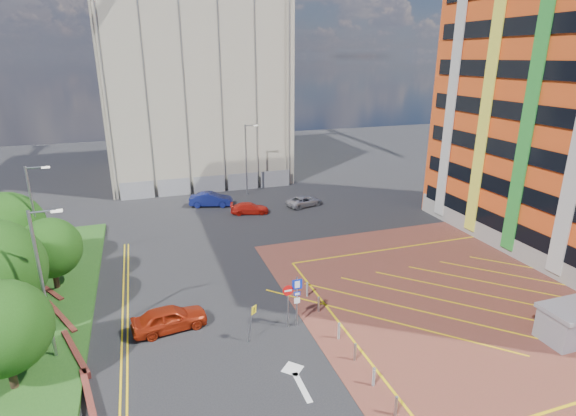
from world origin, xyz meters
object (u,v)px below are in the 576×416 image
tree_a (1,328)px  lamp_left_near (43,280)px  car_blue_back (211,199)px  car_silver_back (304,201)px  tree_c (50,248)px  tree_d (7,228)px  car_red_left (170,318)px  car_red_back (250,208)px  lamp_back (247,157)px  warning_sign (252,319)px  sign_cluster (294,297)px  lamp_left_far (36,219)px

tree_a → lamp_left_near: bearing=51.7°
tree_a → lamp_left_near: size_ratio=0.68×
car_blue_back → car_silver_back: bearing=-92.7°
tree_c → car_blue_back: 19.91m
tree_a → tree_d: bearing=100.9°
car_red_left → car_red_back: (9.29, 18.39, -0.17)m
lamp_back → warning_sign: bearing=-103.1°
sign_cluster → car_silver_back: sign_cluster is taller
warning_sign → lamp_left_far: bearing=135.9°
sign_cluster → warning_sign: 2.81m
tree_a → tree_d: tree_d is taller
lamp_back → warning_sign: (-6.46, -27.68, -2.93)m
lamp_back → car_silver_back: lamp_back is taller
car_blue_back → lamp_back: bearing=-41.7°
tree_a → tree_c: 10.02m
lamp_left_far → warning_sign: bearing=-44.1°
tree_c → car_red_left: bearing=-45.5°
tree_a → car_silver_back: tree_a is taller
tree_a → car_red_back: size_ratio=1.42×
tree_d → car_red_left: 14.41m
car_silver_back → lamp_left_far: bearing=97.6°
tree_c → tree_d: 4.30m
tree_a → tree_d: (-2.50, 13.00, 0.37)m
car_silver_back → lamp_back: bearing=21.7°
tree_c → lamp_left_far: lamp_left_far is taller
tree_d → car_red_left: size_ratio=1.42×
car_red_left → car_red_back: car_red_left is taller
lamp_left_near → car_red_left: size_ratio=1.87×
tree_c → car_silver_back: tree_c is taller
tree_c → car_blue_back: (12.85, 15.01, -2.46)m
lamp_left_far → lamp_back: bearing=40.9°
sign_cluster → tree_c: bearing=146.8°
lamp_back → car_silver_back: (4.67, -6.16, -3.81)m
warning_sign → car_red_back: size_ratio=0.59×
lamp_left_near → car_red_left: bearing=9.8°
tree_d → lamp_left_near: size_ratio=0.76×
tree_d → car_blue_back: size_ratio=1.36×
lamp_back → car_red_back: lamp_back is taller
tree_c → car_blue_back: size_ratio=1.10×
car_red_left → lamp_back: bearing=-30.9°
lamp_left_near → warning_sign: bearing=-9.5°
lamp_back → sign_cluster: (-3.78, -27.02, -2.41)m
lamp_left_far → car_red_left: lamp_left_far is taller
lamp_back → car_silver_back: bearing=-52.8°
tree_a → car_blue_back: bearing=61.9°
car_red_left → tree_c: bearing=36.8°
tree_c → car_blue_back: tree_c is taller
car_red_back → car_silver_back: size_ratio=0.97×
tree_c → tree_d: size_ratio=0.81×
lamp_left_near → lamp_back: (16.50, 26.00, -0.30)m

